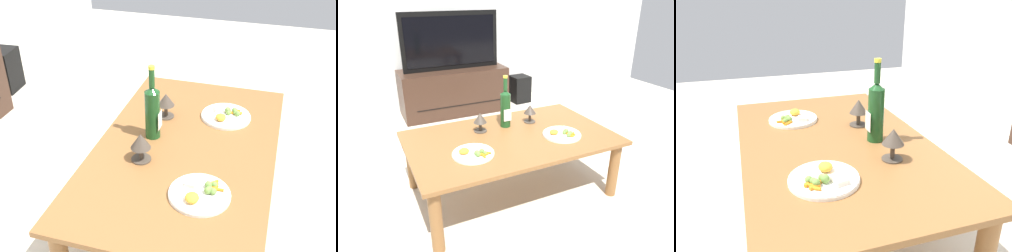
% 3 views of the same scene
% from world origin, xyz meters
% --- Properties ---
extents(ground_plane, '(6.40, 6.40, 0.00)m').
position_xyz_m(ground_plane, '(0.00, 0.00, 0.00)').
color(ground_plane, beige).
extents(dining_table, '(1.36, 0.83, 0.43)m').
position_xyz_m(dining_table, '(0.00, 0.00, 0.37)').
color(dining_table, brown).
rests_on(dining_table, ground_plane).
extents(floor_speaker, '(0.23, 0.23, 0.33)m').
position_xyz_m(floor_speaker, '(0.99, 1.74, 0.17)').
color(floor_speaker, black).
rests_on(floor_speaker, ground_plane).
extents(wine_bottle, '(0.07, 0.07, 0.37)m').
position_xyz_m(wine_bottle, '(0.04, 0.18, 0.57)').
color(wine_bottle, '#19471E').
rests_on(wine_bottle, dining_table).
extents(goblet_left, '(0.09, 0.09, 0.14)m').
position_xyz_m(goblet_left, '(-0.15, 0.17, 0.52)').
color(goblet_left, '#473D33').
rests_on(goblet_left, dining_table).
extents(goblet_right, '(0.09, 0.09, 0.13)m').
position_xyz_m(goblet_right, '(0.24, 0.17, 0.52)').
color(goblet_right, '#473D33').
rests_on(goblet_right, dining_table).
extents(dinner_plate_left, '(0.25, 0.25, 0.05)m').
position_xyz_m(dinner_plate_left, '(-0.32, -0.14, 0.44)').
color(dinner_plate_left, white).
rests_on(dinner_plate_left, dining_table).
extents(dinner_plate_right, '(0.26, 0.26, 0.05)m').
position_xyz_m(dinner_plate_right, '(0.32, -0.14, 0.44)').
color(dinner_plate_right, white).
rests_on(dinner_plate_right, dining_table).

